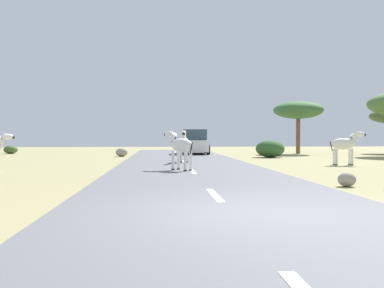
{
  "coord_description": "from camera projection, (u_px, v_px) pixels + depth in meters",
  "views": [
    {
      "loc": [
        -1.4,
        -6.7,
        1.3
      ],
      "look_at": [
        0.19,
        13.87,
        0.92
      ],
      "focal_mm": 38.65,
      "sensor_mm": 36.0,
      "label": 1
    }
  ],
  "objects": [
    {
      "name": "rock_1",
      "position": [
        122.0,
        152.0,
        26.55
      ],
      "size": [
        0.77,
        0.63,
        0.56
      ],
      "primitive_type": "ellipsoid",
      "color": "gray",
      "rests_on": "ground_plane"
    },
    {
      "name": "rock_0",
      "position": [
        347.0,
        180.0,
        10.67
      ],
      "size": [
        0.47,
        0.41,
        0.37
      ],
      "primitive_type": "ellipsoid",
      "color": "gray",
      "rests_on": "ground_plane"
    },
    {
      "name": "bush_2",
      "position": [
        11.0,
        150.0,
        30.99
      ],
      "size": [
        1.02,
        0.92,
        0.61
      ],
      "primitive_type": "ellipsoid",
      "color": "#425B2D",
      "rests_on": "ground_plane"
    },
    {
      "name": "lane_markings",
      "position": [
        243.0,
        225.0,
        5.79
      ],
      "size": [
        0.16,
        56.0,
        0.01
      ],
      "color": "silver",
      "rests_on": "road"
    },
    {
      "name": "rock_2",
      "position": [
        278.0,
        154.0,
        27.41
      ],
      "size": [
        0.45,
        0.44,
        0.26
      ],
      "primitive_type": "ellipsoid",
      "color": "gray",
      "rests_on": "ground_plane"
    },
    {
      "name": "tree_6",
      "position": [
        298.0,
        111.0,
        30.95
      ],
      "size": [
        3.7,
        3.7,
        3.92
      ],
      "color": "brown",
      "rests_on": "ground_plane"
    },
    {
      "name": "zebra_0",
      "position": [
        184.0,
        143.0,
        19.93
      ],
      "size": [
        0.51,
        1.68,
        1.58
      ],
      "rotation": [
        0.0,
        0.0,
        3.07
      ],
      "color": "silver",
      "rests_on": "road"
    },
    {
      "name": "road",
      "position": [
        231.0,
        214.0,
        6.79
      ],
      "size": [
        6.0,
        64.0,
        0.05
      ],
      "primitive_type": "cube",
      "color": "slate",
      "rests_on": "ground_plane"
    },
    {
      "name": "ground_plane",
      "position": [
        245.0,
        215.0,
        6.81
      ],
      "size": [
        90.0,
        90.0,
        0.0
      ],
      "primitive_type": "plane",
      "color": "#998E60"
    },
    {
      "name": "bush_1",
      "position": [
        270.0,
        149.0,
        25.56
      ],
      "size": [
        1.79,
        1.61,
        1.07
      ],
      "primitive_type": "ellipsoid",
      "color": "#2D5628",
      "rests_on": "ground_plane"
    },
    {
      "name": "zebra_4",
      "position": [
        180.0,
        146.0,
        15.24
      ],
      "size": [
        1.17,
        1.39,
        1.52
      ],
      "rotation": [
        0.0,
        0.0,
        0.66
      ],
      "color": "silver",
      "rests_on": "road"
    },
    {
      "name": "car_0",
      "position": [
        194.0,
        143.0,
        29.58
      ],
      "size": [
        2.15,
        4.41,
        1.74
      ],
      "rotation": [
        0.0,
        0.0,
        -0.04
      ],
      "color": "white",
      "rests_on": "road"
    },
    {
      "name": "zebra_2",
      "position": [
        345.0,
        144.0,
        18.62
      ],
      "size": [
        1.68,
        0.47,
        1.58
      ],
      "rotation": [
        0.0,
        0.0,
        4.68
      ],
      "color": "silver",
      "rests_on": "ground_plane"
    }
  ]
}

